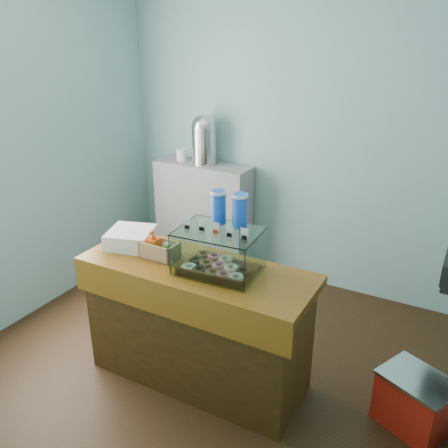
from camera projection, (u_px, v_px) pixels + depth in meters
The scene contains 9 objects.
ground at pixel (216, 356), 3.67m from camera, with size 3.50×3.50×0.00m, color black.
room_shell at pixel (218, 138), 3.01m from camera, with size 3.54×3.04×2.82m.
counter at pixel (197, 323), 3.29m from camera, with size 1.60×0.60×0.90m.
back_shelf at pixel (204, 215), 4.93m from camera, with size 1.00×0.32×1.10m, color gray.
display_case at pixel (220, 246), 3.03m from camera, with size 0.55×0.42×0.50m.
condiment_crate at pixel (158, 248), 3.22m from camera, with size 0.25×0.15×0.19m.
pastry_boxes at pixel (131, 238), 3.40m from camera, with size 0.39×0.39×0.12m.
coffee_urn at pixel (204, 138), 4.61m from camera, with size 0.27×0.27×0.49m.
red_cooler at pixel (414, 402), 2.97m from camera, with size 0.52×0.47×0.38m.
Camera 1 is at (1.50, -2.59, 2.36)m, focal length 38.00 mm.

